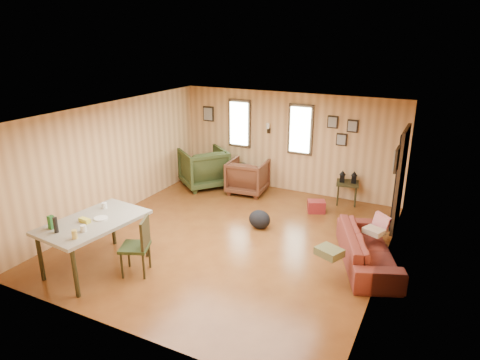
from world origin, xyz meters
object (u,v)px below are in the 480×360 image
Objects in this scene: dining_table at (93,225)px; recliner_brown at (248,175)px; end_table at (241,172)px; recliner_green at (204,166)px; sofa at (368,243)px; side_table at (348,181)px.

recliner_brown is at bearing 86.86° from dining_table.
recliner_green is at bearing -150.64° from end_table.
recliner_brown is (-3.27, 2.16, 0.07)m from sofa.
recliner_green reaches higher than end_table.
sofa is 1.12× the size of dining_table.
dining_table is (-0.71, -4.30, 0.33)m from recliner_brown.
recliner_green reaches higher than sofa.
recliner_green is 4.25m from dining_table.
recliner_brown is at bearing -170.42° from side_table.
recliner_green reaches higher than side_table.
recliner_green is at bearing 102.68° from dining_table.
sofa is 2.19× the size of recliner_brown.
recliner_green reaches higher than recliner_brown.
sofa is 4.92m from recliner_green.
dining_table reaches higher than sofa.
end_table is (0.82, 0.46, -0.17)m from recliner_green.
side_table is at bearing -175.82° from recliner_brown.
sofa is 3.92m from recliner_brown.
sofa is at bearing -69.42° from side_table.
recliner_brown reaches higher than side_table.
recliner_green is 0.61× the size of dining_table.
side_table is at bearing 0.40° from end_table.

